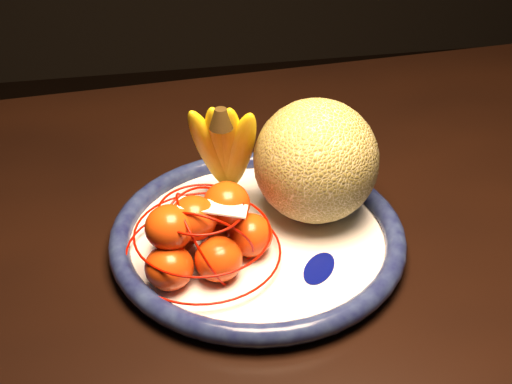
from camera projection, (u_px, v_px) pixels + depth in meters
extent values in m
cube|color=black|center=(246.00, 274.00, 0.82)|extent=(1.65, 1.07, 0.04)
cylinder|color=white|center=(258.00, 242.00, 0.82)|extent=(0.31, 0.31, 0.01)
torus|color=#0A0A33|center=(258.00, 235.00, 0.82)|extent=(0.34, 0.34, 0.02)
cylinder|color=white|center=(257.00, 245.00, 0.82)|extent=(0.15, 0.15, 0.00)
ellipsoid|color=#040958|center=(319.00, 268.00, 0.77)|extent=(0.11, 0.13, 0.00)
ellipsoid|color=#040958|center=(224.00, 200.00, 0.88)|extent=(0.11, 0.11, 0.00)
ellipsoid|color=#040958|center=(172.00, 246.00, 0.80)|extent=(0.11, 0.09, 0.00)
sphere|color=olive|center=(316.00, 161.00, 0.82)|extent=(0.15, 0.15, 0.15)
ellipsoid|color=yellow|center=(212.00, 147.00, 0.83)|extent=(0.09, 0.09, 0.15)
ellipsoid|color=yellow|center=(221.00, 146.00, 0.83)|extent=(0.06, 0.09, 0.15)
ellipsoid|color=yellow|center=(229.00, 147.00, 0.83)|extent=(0.04, 0.09, 0.15)
ellipsoid|color=yellow|center=(239.00, 148.00, 0.83)|extent=(0.05, 0.10, 0.15)
cone|color=black|center=(224.00, 96.00, 0.80)|extent=(0.03, 0.03, 0.02)
ellipsoid|color=#FF4005|center=(169.00, 267.00, 0.74)|extent=(0.05, 0.05, 0.05)
ellipsoid|color=#FF4005|center=(219.00, 259.00, 0.75)|extent=(0.05, 0.05, 0.05)
ellipsoid|color=#FF4005|center=(250.00, 235.00, 0.78)|extent=(0.05, 0.05, 0.05)
ellipsoid|color=#FF4005|center=(174.00, 234.00, 0.79)|extent=(0.05, 0.05, 0.05)
ellipsoid|color=#FF4005|center=(219.00, 218.00, 0.81)|extent=(0.05, 0.05, 0.05)
ellipsoid|color=#FF4005|center=(193.00, 218.00, 0.75)|extent=(0.05, 0.05, 0.05)
ellipsoid|color=#FF4005|center=(227.00, 204.00, 0.77)|extent=(0.05, 0.05, 0.05)
ellipsoid|color=#FF4005|center=(169.00, 227.00, 0.74)|extent=(0.05, 0.05, 0.05)
torus|color=#A30800|center=(203.00, 251.00, 0.78)|extent=(0.21, 0.21, 0.00)
torus|color=#A30800|center=(202.00, 232.00, 0.76)|extent=(0.18, 0.18, 0.00)
torus|color=#A30800|center=(201.00, 209.00, 0.75)|extent=(0.11, 0.11, 0.00)
torus|color=#A30800|center=(203.00, 239.00, 0.77)|extent=(0.12, 0.11, 0.11)
torus|color=#A30800|center=(203.00, 239.00, 0.77)|extent=(0.06, 0.12, 0.11)
torus|color=#A30800|center=(203.00, 239.00, 0.77)|extent=(0.13, 0.09, 0.11)
cube|color=white|center=(213.00, 207.00, 0.74)|extent=(0.08, 0.05, 0.01)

